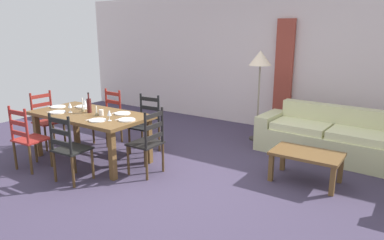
{
  "coord_description": "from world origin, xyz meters",
  "views": [
    {
      "loc": [
        2.89,
        -3.66,
        2.04
      ],
      "look_at": [
        0.15,
        0.45,
        0.75
      ],
      "focal_mm": 33.35,
      "sensor_mm": 36.0,
      "label": 1
    }
  ],
  "objects": [
    {
      "name": "dining_chair_near_right",
      "position": [
        -0.96,
        -0.83,
        0.48
      ],
      "size": [
        0.44,
        0.42,
        0.96
      ],
      "color": "black",
      "rests_on": "ground_plane"
    },
    {
      "name": "couch",
      "position": [
        1.71,
        2.14,
        0.29
      ],
      "size": [
        2.32,
        0.93,
        0.8
      ],
      "color": "beige",
      "rests_on": "ground_plane"
    },
    {
      "name": "fork_near_right",
      "position": [
        -1.09,
        -0.33,
        0.75
      ],
      "size": [
        0.03,
        0.17,
        0.01
      ],
      "primitive_type": "cube",
      "rotation": [
        0.0,
        0.0,
        -0.06
      ],
      "color": "silver",
      "rests_on": "dining_table"
    },
    {
      "name": "coffee_cup_primary",
      "position": [
        -1.13,
        -0.08,
        0.8
      ],
      "size": [
        0.07,
        0.07,
        0.09
      ],
      "primitive_type": "cylinder",
      "color": "beige",
      "rests_on": "dining_table"
    },
    {
      "name": "curtain_panel_left",
      "position": [
        0.51,
        3.16,
        1.1
      ],
      "size": [
        0.35,
        0.08,
        2.2
      ],
      "primitive_type": "cube",
      "color": "#963D30",
      "rests_on": "ground_plane"
    },
    {
      "name": "dining_chair_head_west",
      "position": [
        -2.54,
        -0.07,
        0.48
      ],
      "size": [
        0.42,
        0.44,
        0.96
      ],
      "color": "maroon",
      "rests_on": "ground_plane"
    },
    {
      "name": "standing_lamp",
      "position": [
        0.36,
        2.33,
        1.41
      ],
      "size": [
        0.4,
        0.4,
        1.64
      ],
      "color": "#332D28",
      "rests_on": "ground_plane"
    },
    {
      "name": "dining_chair_far_right",
      "position": [
        -0.91,
        0.67,
        0.48
      ],
      "size": [
        0.45,
        0.43,
        0.96
      ],
      "color": "black",
      "rests_on": "ground_plane"
    },
    {
      "name": "dining_chair_far_left",
      "position": [
        -1.8,
        0.68,
        0.48
      ],
      "size": [
        0.43,
        0.42,
        0.96
      ],
      "color": "maroon",
      "rests_on": "ground_plane"
    },
    {
      "name": "candle_short",
      "position": [
        -1.19,
        -0.12,
        0.79
      ],
      "size": [
        0.05,
        0.05,
        0.15
      ],
      "color": "#998C66",
      "rests_on": "dining_table"
    },
    {
      "name": "dining_chair_head_east",
      "position": [
        -0.26,
        -0.05,
        0.48
      ],
      "size": [
        0.4,
        0.42,
        0.96
      ],
      "color": "black",
      "rests_on": "ground_plane"
    },
    {
      "name": "wine_bottle",
      "position": [
        -1.43,
        -0.05,
        0.87
      ],
      "size": [
        0.07,
        0.07,
        0.32
      ],
      "color": "#471919",
      "rests_on": "dining_table"
    },
    {
      "name": "dinner_plate_head_west",
      "position": [
        -2.17,
        -0.08,
        0.76
      ],
      "size": [
        0.24,
        0.24,
        0.02
      ],
      "primitive_type": "cylinder",
      "color": "white",
      "rests_on": "dining_table"
    },
    {
      "name": "fork_near_left",
      "position": [
        -1.99,
        -0.33,
        0.75
      ],
      "size": [
        0.03,
        0.17,
        0.01
      ],
      "primitive_type": "cube",
      "rotation": [
        0.0,
        0.0,
        -0.07
      ],
      "color": "silver",
      "rests_on": "dining_table"
    },
    {
      "name": "dinner_plate_head_east",
      "position": [
        -0.61,
        -0.08,
        0.76
      ],
      "size": [
        0.24,
        0.24,
        0.02
      ],
      "primitive_type": "cylinder",
      "color": "white",
      "rests_on": "dining_table"
    },
    {
      "name": "fork_far_left",
      "position": [
        -1.99,
        0.17,
        0.75
      ],
      "size": [
        0.03,
        0.17,
        0.01
      ],
      "primitive_type": "cube",
      "rotation": [
        0.0,
        0.0,
        0.07
      ],
      "color": "silver",
      "rests_on": "dining_table"
    },
    {
      "name": "candle_tall",
      "position": [
        -1.57,
        -0.06,
        0.81
      ],
      "size": [
        0.05,
        0.05,
        0.22
      ],
      "color": "#998C66",
      "rests_on": "dining_table"
    },
    {
      "name": "dinner_plate_far_right",
      "position": [
        -0.94,
        0.17,
        0.76
      ],
      "size": [
        0.24,
        0.24,
        0.02
      ],
      "primitive_type": "cylinder",
      "color": "white",
      "rests_on": "dining_table"
    },
    {
      "name": "dinner_plate_near_left",
      "position": [
        -1.84,
        -0.33,
        0.76
      ],
      "size": [
        0.24,
        0.24,
        0.02
      ],
      "primitive_type": "cylinder",
      "color": "white",
      "rests_on": "dining_table"
    },
    {
      "name": "dinner_plate_far_left",
      "position": [
        -1.84,
        0.17,
        0.76
      ],
      "size": [
        0.24,
        0.24,
        0.02
      ],
      "primitive_type": "cylinder",
      "color": "white",
      "rests_on": "dining_table"
    },
    {
      "name": "dining_chair_near_left",
      "position": [
        -1.82,
        -0.88,
        0.48
      ],
      "size": [
        0.44,
        0.42,
        0.96
      ],
      "color": "maroon",
      "rests_on": "ground_plane"
    },
    {
      "name": "fork_head_east",
      "position": [
        -0.76,
        -0.08,
        0.75
      ],
      "size": [
        0.02,
        0.17,
        0.01
      ],
      "primitive_type": "cube",
      "rotation": [
        0.0,
        0.0,
        0.04
      ],
      "color": "silver",
      "rests_on": "dining_table"
    },
    {
      "name": "dinner_plate_near_right",
      "position": [
        -0.94,
        -0.33,
        0.76
      ],
      "size": [
        0.24,
        0.24,
        0.02
      ],
      "primitive_type": "cylinder",
      "color": "white",
      "rests_on": "dining_table"
    },
    {
      "name": "dining_table",
      "position": [
        -1.39,
        -0.08,
        0.66
      ],
      "size": [
        1.9,
        0.96,
        0.75
      ],
      "color": "brown",
      "rests_on": "ground_plane"
    },
    {
      "name": "wine_glass_far_left",
      "position": [
        -1.68,
        0.07,
        0.86
      ],
      "size": [
        0.06,
        0.06,
        0.16
      ],
      "color": "white",
      "rests_on": "dining_table"
    },
    {
      "name": "wine_glass_near_left",
      "position": [
        -1.69,
        -0.21,
        0.86
      ],
      "size": [
        0.06,
        0.06,
        0.16
      ],
      "color": "white",
      "rests_on": "dining_table"
    },
    {
      "name": "wine_glass_near_right",
      "position": [
        -0.8,
        -0.23,
        0.86
      ],
      "size": [
        0.06,
        0.06,
        0.16
      ],
      "color": "white",
      "rests_on": "dining_table"
    },
    {
      "name": "wall_far",
      "position": [
        0.0,
        3.3,
        1.35
      ],
      "size": [
        9.6,
        0.16,
        2.7
      ],
      "primitive_type": "cube",
      "color": "silver",
      "rests_on": "ground_plane"
    },
    {
      "name": "fork_head_west",
      "position": [
        -2.32,
        -0.08,
        0.75
      ],
      "size": [
        0.03,
        0.17,
        0.01
      ],
      "primitive_type": "cube",
      "rotation": [
        0.0,
        0.0,
        -0.07
      ],
      "color": "silver",
      "rests_on": "dining_table"
    },
    {
      "name": "ground_plane",
      "position": [
        0.0,
        0.0,
        -0.01
      ],
      "size": [
        9.6,
        9.6,
        0.02
      ],
      "primitive_type": "cube",
      "color": "#3D344B"
    },
    {
      "name": "coffee_table",
      "position": [
        1.68,
        0.93,
        0.36
      ],
      "size": [
        0.9,
        0.56,
        0.42
      ],
      "color": "brown",
      "rests_on": "ground_plane"
    },
    {
      "name": "fork_far_right",
      "position": [
        -1.09,
        0.17,
        0.75
      ],
      "size": [
        0.02,
        0.17,
        0.01
      ],
      "primitive_type": "cube",
      "rotation": [
        0.0,
        0.0,
        0.03
      ],
      "color": "silver",
      "rests_on": "dining_table"
    }
  ]
}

